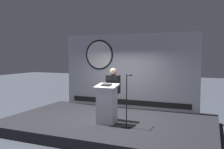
% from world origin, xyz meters
% --- Properties ---
extents(ground_plane, '(40.00, 40.00, 0.00)m').
position_xyz_m(ground_plane, '(0.00, 0.00, 0.00)').
color(ground_plane, '#383D47').
extents(stage_platform, '(6.40, 4.00, 0.30)m').
position_xyz_m(stage_platform, '(0.00, 0.00, 0.15)').
color(stage_platform, black).
rests_on(stage_platform, ground).
extents(banner_display, '(5.24, 0.12, 2.81)m').
position_xyz_m(banner_display, '(-0.03, 1.85, 1.71)').
color(banner_display, '#B2B7C1').
rests_on(banner_display, stage_platform).
extents(podium, '(0.64, 0.50, 1.18)m').
position_xyz_m(podium, '(0.13, -0.46, 0.88)').
color(podium, silver).
rests_on(podium, stage_platform).
extents(speaker_person, '(0.40, 0.26, 1.62)m').
position_xyz_m(speaker_person, '(0.14, 0.02, 1.12)').
color(speaker_person, black).
rests_on(speaker_person, stage_platform).
extents(microphone_stand, '(0.24, 0.51, 1.49)m').
position_xyz_m(microphone_stand, '(0.80, -0.56, 0.82)').
color(microphone_stand, black).
rests_on(microphone_stand, stage_platform).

